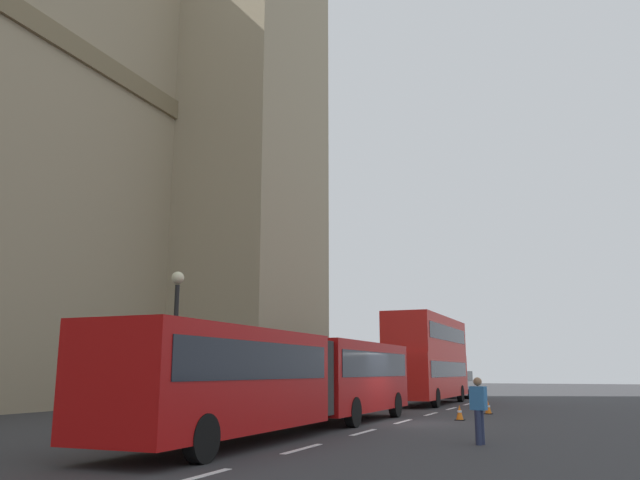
{
  "coord_description": "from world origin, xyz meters",
  "views": [
    {
      "loc": [
        -23.33,
        -6.58,
        1.85
      ],
      "look_at": [
        6.65,
        5.85,
        8.52
      ],
      "focal_mm": 35.88,
      "sensor_mm": 36.0,
      "label": 1
    }
  ],
  "objects_px": {
    "street_lamp": "(175,335)",
    "double_decker_bus": "(428,356)",
    "sedan_lead": "(459,385)",
    "pedestrian_near_cones": "(479,408)",
    "articulated_bus": "(297,374)",
    "traffic_cone_middle": "(488,407)",
    "traffic_cone_west": "(460,413)"
  },
  "relations": [
    {
      "from": "traffic_cone_west",
      "to": "articulated_bus",
      "type": "bearing_deg",
      "value": 150.27
    },
    {
      "from": "traffic_cone_west",
      "to": "pedestrian_near_cones",
      "type": "bearing_deg",
      "value": -166.08
    },
    {
      "from": "double_decker_bus",
      "to": "pedestrian_near_cones",
      "type": "distance_m",
      "value": 20.66
    },
    {
      "from": "double_decker_bus",
      "to": "articulated_bus",
      "type": "bearing_deg",
      "value": -179.99
    },
    {
      "from": "articulated_bus",
      "to": "sedan_lead",
      "type": "bearing_deg",
      "value": 0.04
    },
    {
      "from": "double_decker_bus",
      "to": "street_lamp",
      "type": "bearing_deg",
      "value": 166.33
    },
    {
      "from": "articulated_bus",
      "to": "sedan_lead",
      "type": "height_order",
      "value": "articulated_bus"
    },
    {
      "from": "sedan_lead",
      "to": "pedestrian_near_cones",
      "type": "xyz_separation_m",
      "value": [
        -28.93,
        -5.86,
        -0.0
      ]
    },
    {
      "from": "traffic_cone_west",
      "to": "pedestrian_near_cones",
      "type": "height_order",
      "value": "pedestrian_near_cones"
    },
    {
      "from": "articulated_bus",
      "to": "double_decker_bus",
      "type": "relative_size",
      "value": 1.61
    },
    {
      "from": "articulated_bus",
      "to": "traffic_cone_middle",
      "type": "distance_m",
      "value": 11.79
    },
    {
      "from": "double_decker_bus",
      "to": "traffic_cone_middle",
      "type": "relative_size",
      "value": 18.81
    },
    {
      "from": "articulated_bus",
      "to": "traffic_cone_west",
      "type": "distance_m",
      "value": 7.85
    },
    {
      "from": "double_decker_bus",
      "to": "sedan_lead",
      "type": "distance_m",
      "value": 9.37
    },
    {
      "from": "street_lamp",
      "to": "pedestrian_near_cones",
      "type": "bearing_deg",
      "value": -96.73
    },
    {
      "from": "sedan_lead",
      "to": "pedestrian_near_cones",
      "type": "height_order",
      "value": "sedan_lead"
    },
    {
      "from": "sedan_lead",
      "to": "street_lamp",
      "type": "height_order",
      "value": "street_lamp"
    },
    {
      "from": "double_decker_bus",
      "to": "street_lamp",
      "type": "height_order",
      "value": "street_lamp"
    },
    {
      "from": "street_lamp",
      "to": "double_decker_bus",
      "type": "bearing_deg",
      "value": -13.67
    },
    {
      "from": "traffic_cone_west",
      "to": "street_lamp",
      "type": "distance_m",
      "value": 11.18
    },
    {
      "from": "traffic_cone_middle",
      "to": "street_lamp",
      "type": "xyz_separation_m",
      "value": [
        -11.09,
        8.82,
        2.77
      ]
    },
    {
      "from": "traffic_cone_west",
      "to": "pedestrian_near_cones",
      "type": "relative_size",
      "value": 0.34
    },
    {
      "from": "articulated_bus",
      "to": "sedan_lead",
      "type": "xyz_separation_m",
      "value": [
        27.5,
        0.02,
        -0.83
      ]
    },
    {
      "from": "double_decker_bus",
      "to": "pedestrian_near_cones",
      "type": "bearing_deg",
      "value": -163.51
    },
    {
      "from": "traffic_cone_middle",
      "to": "traffic_cone_west",
      "type": "bearing_deg",
      "value": 173.4
    },
    {
      "from": "traffic_cone_middle",
      "to": "articulated_bus",
      "type": "bearing_deg",
      "value": 158.39
    },
    {
      "from": "articulated_bus",
      "to": "traffic_cone_middle",
      "type": "relative_size",
      "value": 30.24
    },
    {
      "from": "articulated_bus",
      "to": "street_lamp",
      "type": "distance_m",
      "value": 4.7
    },
    {
      "from": "articulated_bus",
      "to": "double_decker_bus",
      "type": "height_order",
      "value": "double_decker_bus"
    },
    {
      "from": "traffic_cone_west",
      "to": "traffic_cone_middle",
      "type": "xyz_separation_m",
      "value": [
        4.18,
        -0.48,
        0.0
      ]
    },
    {
      "from": "traffic_cone_west",
      "to": "pedestrian_near_cones",
      "type": "xyz_separation_m",
      "value": [
        -8.13,
        -2.01,
        0.63
      ]
    },
    {
      "from": "sedan_lead",
      "to": "pedestrian_near_cones",
      "type": "distance_m",
      "value": 29.52
    }
  ]
}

